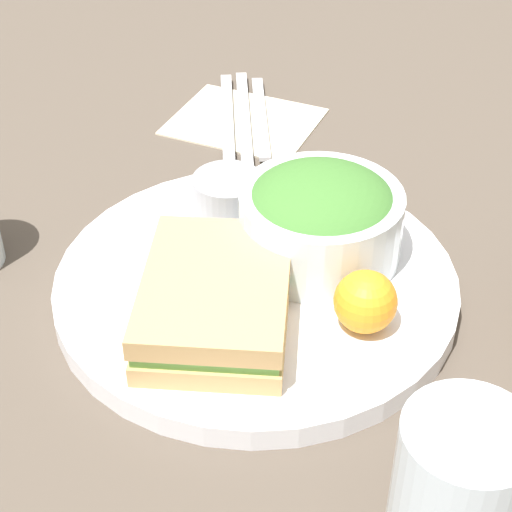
{
  "coord_description": "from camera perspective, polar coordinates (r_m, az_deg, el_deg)",
  "views": [
    {
      "loc": [
        0.49,
        0.21,
        0.46
      ],
      "look_at": [
        0.0,
        0.0,
        0.04
      ],
      "focal_mm": 60.0,
      "sensor_mm": 36.0,
      "label": 1
    }
  ],
  "objects": [
    {
      "name": "salad_bowl",
      "position": [
        0.69,
        4.34,
        2.64
      ],
      "size": [
        0.13,
        0.13,
        0.08
      ],
      "color": "silver",
      "rests_on": "plate"
    },
    {
      "name": "orange_wedge",
      "position": [
        0.63,
        7.31,
        -3.03
      ],
      "size": [
        0.05,
        0.05,
        0.05
      ],
      "primitive_type": "sphere",
      "color": "orange",
      "rests_on": "plate"
    },
    {
      "name": "fork",
      "position": [
        0.94,
        -1.91,
        9.22
      ],
      "size": [
        0.18,
        0.1,
        0.01
      ],
      "primitive_type": "cube",
      "rotation": [
        0.0,
        0.0,
        3.6
      ],
      "color": "silver",
      "rests_on": "napkin"
    },
    {
      "name": "spoon",
      "position": [
        0.94,
        0.32,
        9.27
      ],
      "size": [
        0.16,
        0.09,
        0.01
      ],
      "primitive_type": "cube",
      "rotation": [
        0.0,
        0.0,
        3.6
      ],
      "color": "silver",
      "rests_on": "napkin"
    },
    {
      "name": "dressing_cup",
      "position": [
        0.75,
        -1.88,
        4.08
      ],
      "size": [
        0.06,
        0.06,
        0.04
      ],
      "primitive_type": "cylinder",
      "color": "#99999E",
      "rests_on": "plate"
    },
    {
      "name": "ground_plane",
      "position": [
        0.7,
        -0.0,
        -2.54
      ],
      "size": [
        4.0,
        4.0,
        0.0
      ],
      "primitive_type": "plane",
      "color": "#4C4238"
    },
    {
      "name": "knife",
      "position": [
        0.94,
        -0.8,
        9.25
      ],
      "size": [
        0.19,
        0.1,
        0.01
      ],
      "primitive_type": "cube",
      "rotation": [
        0.0,
        0.0,
        3.6
      ],
      "color": "silver",
      "rests_on": "napkin"
    },
    {
      "name": "plate",
      "position": [
        0.7,
        -0.0,
        -1.93
      ],
      "size": [
        0.33,
        0.33,
        0.02
      ],
      "primitive_type": "cylinder",
      "color": "silver",
      "rests_on": "ground_plane"
    },
    {
      "name": "napkin",
      "position": [
        0.94,
        -0.79,
        9.01
      ],
      "size": [
        0.12,
        0.15,
        0.0
      ],
      "primitive_type": "cube",
      "color": "beige",
      "rests_on": "ground_plane"
    },
    {
      "name": "drink_glass",
      "position": [
        0.49,
        13.07,
        -16.05
      ],
      "size": [
        0.07,
        0.07,
        0.13
      ],
      "primitive_type": "cylinder",
      "color": "silver",
      "rests_on": "ground_plane"
    },
    {
      "name": "sandwich",
      "position": [
        0.64,
        -2.68,
        -2.89
      ],
      "size": [
        0.17,
        0.15,
        0.04
      ],
      "color": "tan",
      "rests_on": "plate"
    }
  ]
}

